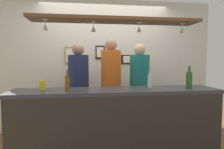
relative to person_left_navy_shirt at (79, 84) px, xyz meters
name	(u,v)px	position (x,y,z in m)	size (l,w,h in m)	color
back_wall	(105,65)	(0.52, 0.65, 0.29)	(4.40, 0.06, 2.60)	silver
bar_counter	(119,118)	(0.52, -0.95, -0.32)	(2.70, 0.55, 1.03)	#38383D
overhead_glass_rack	(116,20)	(0.52, -0.75, 0.92)	(2.20, 0.36, 0.04)	brown
hanging_wineglass_far_left	(45,27)	(-0.37, -0.80, 0.80)	(0.07, 0.07, 0.13)	silver
hanging_wineglass_left	(94,29)	(0.22, -0.74, 0.80)	(0.07, 0.07, 0.13)	silver
hanging_wineglass_center_left	(139,29)	(0.82, -0.77, 0.80)	(0.07, 0.07, 0.13)	silver
hanging_wineglass_center	(182,30)	(1.41, -0.78, 0.80)	(0.07, 0.07, 0.13)	silver
person_left_navy_shirt	(79,84)	(0.00, 0.00, 0.00)	(0.34, 0.34, 1.68)	#2D334C
person_middle_orange_shirt	(111,80)	(0.55, 0.00, 0.06)	(0.34, 0.34, 1.77)	#2D334C
person_right_teal_shirt	(140,83)	(1.05, 0.00, 0.00)	(0.34, 0.34, 1.69)	#2D334C
bottle_soda_clear	(150,81)	(0.99, -0.72, 0.11)	(0.06, 0.06, 0.23)	silver
bottle_beer_amber_tall	(67,83)	(-0.12, -0.82, 0.12)	(0.06, 0.06, 0.26)	brown
bottle_champagne_green	(189,80)	(1.49, -0.87, 0.13)	(0.08, 0.08, 0.30)	#2D5623
drink_can	(42,85)	(-0.44, -0.73, 0.08)	(0.07, 0.07, 0.12)	yellow
picture_frame_crest	(100,52)	(0.41, 0.61, 0.55)	(0.18, 0.02, 0.26)	black
picture_frame_caricature	(71,55)	(-0.15, 0.61, 0.48)	(0.26, 0.02, 0.34)	#B29338
picture_frame_lower_pair	(129,59)	(0.99, 0.61, 0.41)	(0.30, 0.02, 0.18)	black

